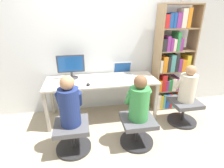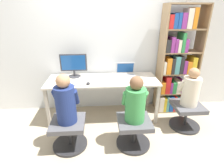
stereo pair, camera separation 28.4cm
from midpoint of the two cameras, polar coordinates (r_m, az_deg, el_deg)
The scene contains 14 objects.
ground_plane at distance 3.16m, azimuth 0.00°, elevation -13.66°, with size 14.00×14.00×0.00m, color tan.
wall_back at distance 3.33m, azimuth -0.93°, elevation 12.79°, with size 10.00×0.05×2.60m.
desk at distance 3.12m, azimuth -0.44°, elevation 0.21°, with size 1.95×0.67×0.76m.
desktop_monitor at distance 3.20m, azimuth -9.93°, elevation 6.00°, with size 0.48×0.22×0.42m.
laptop at distance 3.26m, azimuth 7.07°, elevation 3.39°, with size 0.35×0.31×0.24m.
keyboard at distance 2.91m, azimuth -10.49°, elevation -0.04°, with size 0.42×0.15×0.03m.
computer_mouse_by_keyboard at distance 2.88m, azimuth -5.00°, elevation 0.12°, with size 0.06×0.09×0.04m.
office_chair_left at distance 2.68m, azimuth -10.88°, elevation -15.07°, with size 0.51×0.51×0.43m.
office_chair_right at distance 2.70m, azimuth 10.21°, elevation -14.68°, with size 0.51×0.51×0.43m.
person_at_monitor at distance 2.41m, azimuth -11.74°, elevation -5.61°, with size 0.34×0.32×0.71m.
person_at_laptop at distance 2.45m, azimuth 10.95°, elevation -5.76°, with size 0.35×0.31×0.67m.
bookshelf at distance 3.51m, azimuth 22.46°, elevation 5.38°, with size 0.71×0.34×2.00m.
office_chair_side at distance 3.34m, azimuth 25.40°, elevation -8.83°, with size 0.51×0.51×0.43m.
person_near_shelf at distance 3.14m, azimuth 26.76°, elevation -1.55°, with size 0.33×0.30×0.64m.
Camera 2 is at (-0.04, -2.55, 1.88)m, focal length 28.00 mm.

